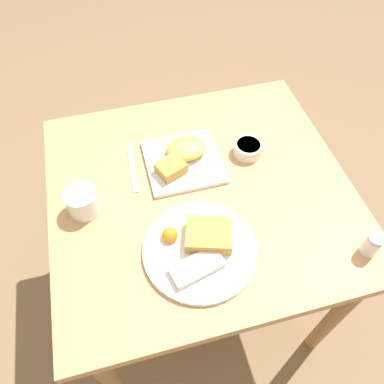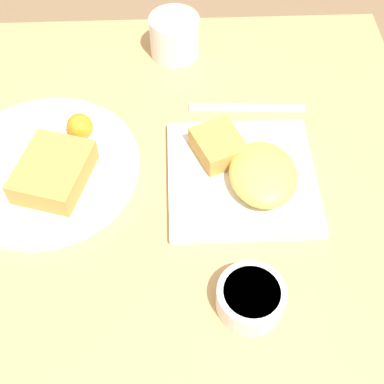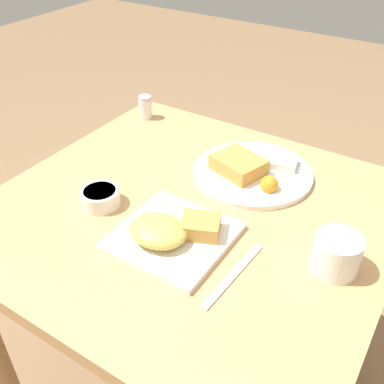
% 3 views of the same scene
% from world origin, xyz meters
% --- Properties ---
extents(ground_plane, '(8.00, 8.00, 0.00)m').
position_xyz_m(ground_plane, '(0.00, 0.00, 0.00)').
color(ground_plane, '#846647').
extents(dining_table, '(0.91, 0.85, 0.74)m').
position_xyz_m(dining_table, '(0.00, 0.00, 0.65)').
color(dining_table, tan).
rests_on(dining_table, ground_plane).
extents(plate_square_near, '(0.23, 0.23, 0.06)m').
position_xyz_m(plate_square_near, '(0.03, -0.12, 0.76)').
color(plate_square_near, white).
rests_on(plate_square_near, dining_table).
extents(plate_oval_far, '(0.31, 0.31, 0.05)m').
position_xyz_m(plate_oval_far, '(0.06, 0.20, 0.75)').
color(plate_oval_far, white).
rests_on(plate_oval_far, dining_table).
extents(sauce_ramekin, '(0.09, 0.09, 0.04)m').
position_xyz_m(sauce_ramekin, '(-0.19, -0.10, 0.76)').
color(sauce_ramekin, white).
rests_on(sauce_ramekin, dining_table).
extents(butter_knife, '(0.03, 0.21, 0.00)m').
position_xyz_m(butter_knife, '(0.19, -0.14, 0.74)').
color(butter_knife, silver).
rests_on(butter_knife, dining_table).
extents(coffee_mug, '(0.09, 0.09, 0.08)m').
position_xyz_m(coffee_mug, '(0.34, -0.01, 0.78)').
color(coffee_mug, white).
rests_on(coffee_mug, dining_table).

